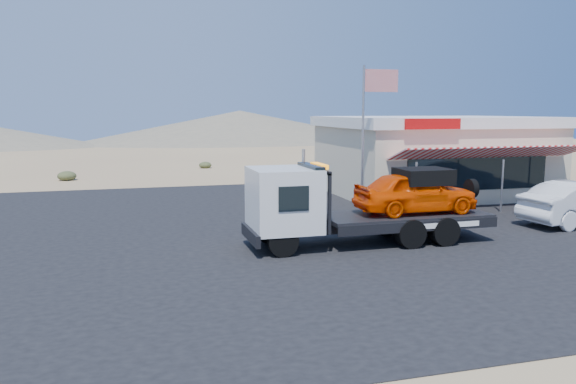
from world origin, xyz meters
name	(u,v)px	position (x,y,z in m)	size (l,w,h in m)	color
ground	(279,247)	(0.00, 0.00, 0.00)	(120.00, 120.00, 0.00)	#9A7957
asphalt_lot	(310,225)	(2.00, 3.00, 0.01)	(32.00, 24.00, 0.02)	black
tow_truck	(364,201)	(2.69, -0.33, 1.40)	(7.79, 2.31, 2.60)	black
jerky_store	(432,155)	(10.50, 8.97, 1.99)	(10.40, 9.97, 3.90)	beige
flagpole	(368,122)	(4.93, 4.50, 3.76)	(1.55, 0.10, 6.00)	#99999E
distant_hills	(82,130)	(-9.77, 55.14, 1.89)	(126.00, 48.00, 4.20)	#726B59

